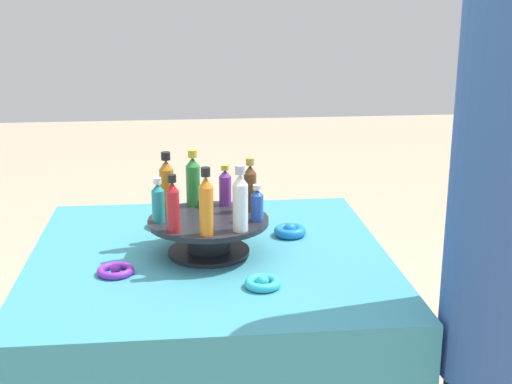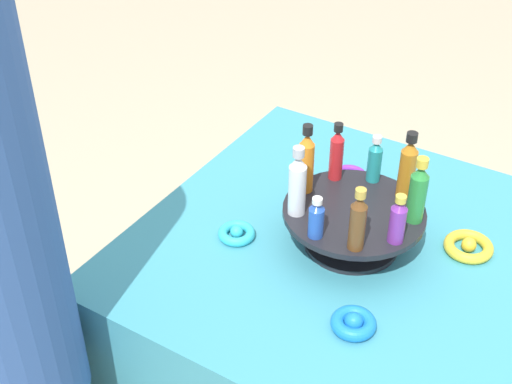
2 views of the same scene
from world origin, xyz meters
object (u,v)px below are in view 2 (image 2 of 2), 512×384
object	(u,v)px
bottle_teal	(375,160)
bottle_red	(337,153)
bottle_clear	(297,184)
bottle_amber	(408,168)
ribbon_bow_blue	(353,323)
ribbon_bow_gold	(469,246)
bottle_blue	(316,219)
ribbon_bow_purple	(349,176)
ribbon_bow_teal	(237,233)
person_figure	(0,338)
bottle_brown	(358,221)
bottle_purple	(398,220)
bottle_orange	(306,161)
bottle_green	(418,192)
display_stand	(353,223)

from	to	relation	value
bottle_teal	bottle_red	xyz separation A→B (m)	(0.07, 0.03, 0.01)
bottle_clear	bottle_amber	xyz separation A→B (m)	(-0.15, -0.16, -0.00)
ribbon_bow_blue	ribbon_bow_gold	xyz separation A→B (m)	(-0.10, -0.31, -0.00)
bottle_red	ribbon_bow_blue	distance (m)	0.36
bottle_blue	bottle_amber	xyz separation A→B (m)	(-0.09, -0.20, 0.03)
bottle_red	ribbon_bow_purple	world-z (taller)	bottle_red
bottle_amber	ribbon_bow_blue	size ratio (longest dim) A/B	1.79
ribbon_bow_teal	person_figure	size ratio (longest dim) A/B	0.05
bottle_brown	person_figure	size ratio (longest dim) A/B	0.08
bottle_purple	bottle_orange	bearing A→B (deg)	-13.92
bottle_brown	bottle_green	bearing A→B (deg)	-113.92
display_stand	person_figure	bearing A→B (deg)	55.11
display_stand	bottle_purple	bearing A→B (deg)	156.08
bottle_red	ribbon_bow_purple	size ratio (longest dim) A/B	1.59
bottle_brown	bottle_green	size ratio (longest dim) A/B	0.93
bottle_clear	ribbon_bow_purple	xyz separation A→B (m)	(0.01, -0.27, -0.14)
bottle_orange	bottle_brown	bearing A→B (deg)	146.08
bottle_clear	bottle_purple	distance (m)	0.20
bottle_green	ribbon_bow_teal	size ratio (longest dim) A/B	1.82
bottle_orange	display_stand	bearing A→B (deg)	176.08
bottle_blue	ribbon_bow_gold	world-z (taller)	bottle_blue
bottle_teal	bottle_brown	bearing A→B (deg)	106.08
ribbon_bow_purple	bottle_amber	bearing A→B (deg)	145.90
display_stand	bottle_blue	size ratio (longest dim) A/B	3.29
bottle_clear	bottle_green	world-z (taller)	bottle_clear
bottle_brown	bottle_red	world-z (taller)	same
bottle_clear	person_figure	world-z (taller)	person_figure
bottle_teal	bottle_red	size ratio (longest dim) A/B	0.81
bottle_green	ribbon_bow_blue	distance (m)	0.27
bottle_teal	ribbon_bow_purple	xyz separation A→B (m)	(0.09, -0.09, -0.12)
bottle_brown	bottle_green	world-z (taller)	bottle_green
display_stand	bottle_amber	bearing A→B (deg)	-123.92
ribbon_bow_teal	bottle_orange	bearing A→B (deg)	-130.19
bottle_amber	bottle_red	world-z (taller)	bottle_amber
display_stand	bottle_orange	bearing A→B (deg)	-3.92
display_stand	ribbon_bow_blue	distance (m)	0.23
bottle_purple	bottle_teal	bearing A→B (deg)	-53.92
bottle_blue	bottle_purple	size ratio (longest dim) A/B	0.84
bottle_brown	person_figure	xyz separation A→B (m)	(0.43, 0.45, -0.13)
bottle_brown	ribbon_bow_teal	distance (m)	0.29
bottle_orange	ribbon_bow_blue	distance (m)	0.33
ribbon_bow_blue	display_stand	bearing A→B (deg)	-63.52
bottle_purple	person_figure	distance (m)	0.71
display_stand	ribbon_bow_gold	distance (m)	0.23
ribbon_bow_purple	person_figure	bearing A→B (deg)	69.52
ribbon_bow_purple	display_stand	bearing A→B (deg)	116.48
bottle_purple	ribbon_bow_gold	xyz separation A→B (m)	(-0.10, -0.15, -0.12)
bottle_clear	ribbon_bow_purple	size ratio (longest dim) A/B	1.82
bottle_red	bottle_green	bearing A→B (deg)	166.08
bottle_clear	ribbon_bow_teal	distance (m)	0.19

